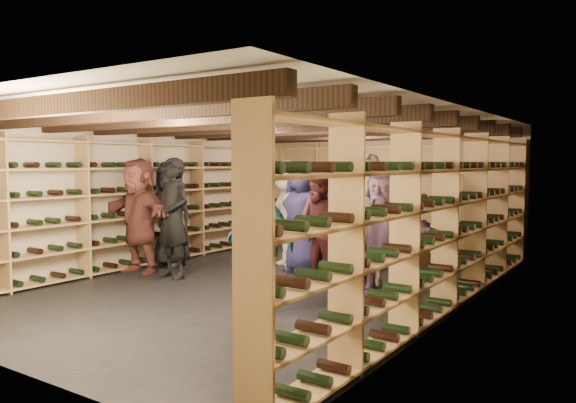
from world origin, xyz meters
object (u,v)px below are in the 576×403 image
Objects in this scene: person_12 at (335,226)px; person_9 at (286,213)px; crate_stack_right at (412,246)px; person_4 at (259,243)px; crate_stack_left at (314,248)px; person_10 at (358,221)px; person_1 at (173,218)px; person_5 at (138,215)px; person_11 at (383,234)px; person_0 at (170,215)px; crate_loose at (379,262)px; person_8 at (320,229)px; person_6 at (301,217)px; person_7 at (369,219)px.

person_9 is at bearing 174.79° from person_12.
person_4 is at bearing -96.57° from crate_stack_right.
crate_stack_left is 0.41× the size of person_10.
person_12 is (2.07, 1.29, -0.11)m from person_1.
person_5 is at bearing -173.51° from person_1.
crate_stack_right is at bearing 98.89° from person_11.
crate_loose is at bearing 22.77° from person_0.
person_4 is at bearing -70.71° from person_8.
person_4 is at bearing -67.46° from person_12.
person_5 is 1.04× the size of person_6.
person_8 is at bearing 165.44° from person_11.
crate_stack_right is 0.42× the size of person_8.
crate_loose is 3.60m from person_0.
crate_stack_left is 0.36× the size of person_7.
crate_stack_left is at bearing 162.46° from person_10.
person_0 is 0.97× the size of person_9.
person_0 is at bearing -152.09° from crate_stack_left.
person_5 is 1.03× the size of person_9.
person_9 is (1.58, 1.13, 0.02)m from person_0.
person_8 is at bearing -19.01° from person_6.
person_7 reaches higher than person_6.
person_5 is (-3.00, 0.83, 0.10)m from person_4.
crate_stack_right is at bearing 71.23° from person_6.
crate_loose is 0.31× the size of person_12.
person_1 is (-2.67, -2.90, 0.57)m from crate_stack_right.
person_11 is (1.04, -0.21, 0.02)m from person_8.
person_12 is (-1.11, 0.75, -0.03)m from person_11.
crate_loose is 0.29× the size of person_6.
crate_stack_left is 0.63m from person_6.
person_4 is at bearing -90.02° from crate_loose.
person_0 is 1.04× the size of person_10.
person_12 is (-0.17, -1.23, 0.72)m from crate_loose.
person_6 is 0.77m from person_12.
person_8 is at bearing -7.52° from person_0.
person_12 is at bearing 38.70° from person_1.
person_1 is 1.09× the size of person_11.
crate_stack_right is 4.11m from person_0.
person_5 is at bearing -150.16° from person_8.
person_1 is at bearing -157.54° from person_10.
person_0 is 1.06× the size of person_4.
person_9 is at bearing 120.28° from person_4.
person_9 is 1.06× the size of person_11.
person_6 is (-0.90, 2.32, 0.06)m from person_4.
person_7 is (1.25, -0.55, 0.60)m from crate_stack_left.
person_10 reaches higher than person_4.
person_6 reaches higher than crate_stack_left.
person_9 is 1.11× the size of person_12.
person_6 reaches higher than person_4.
person_9 is at bearing -149.89° from crate_stack_right.
person_9 is (-1.85, -1.07, 0.55)m from crate_stack_right.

